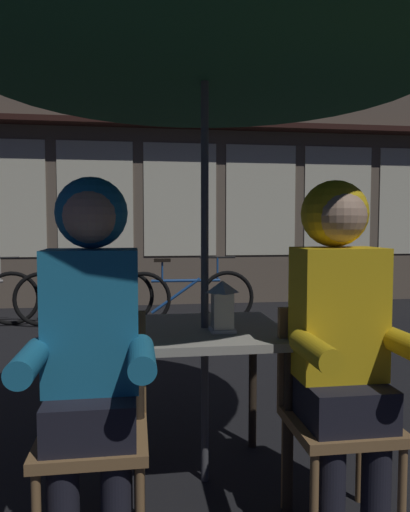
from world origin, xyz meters
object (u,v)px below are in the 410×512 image
object	(u,v)px
bicycle_third	(186,297)
potted_plant	(360,275)
lantern	(222,305)
chair_right	(333,403)
chair_left	(94,416)
person_left_hooded	(91,327)
patio_umbrella	(205,39)
cafe_table	(205,349)
bicycle_second	(85,297)
person_right_hooded	(341,320)

from	to	relation	value
bicycle_third	potted_plant	bearing A→B (deg)	6.74
lantern	chair_right	world-z (taller)	lantern
chair_left	chair_right	bearing A→B (deg)	0.00
person_left_hooded	patio_umbrella	bearing A→B (deg)	41.57
cafe_table	person_left_hooded	xyz separation A→B (m)	(-0.48, -0.43, 0.21)
chair_left	bicycle_second	size ratio (longest dim) A/B	0.52
chair_left	bicycle_second	world-z (taller)	chair_left
lantern	person_right_hooded	world-z (taller)	person_right_hooded
lantern	potted_plant	distance (m)	4.73
patio_umbrella	bicycle_second	size ratio (longest dim) A/B	1.37
patio_umbrella	chair_left	size ratio (longest dim) A/B	2.66
potted_plant	bicycle_third	bearing A→B (deg)	-173.26
bicycle_second	lantern	bearing A→B (deg)	-75.31
lantern	bicycle_third	distance (m)	3.71
cafe_table	chair_right	distance (m)	0.62
person_left_hooded	bicycle_second	size ratio (longest dim) A/B	0.83
chair_left	bicycle_third	xyz separation A→B (m)	(0.76, 3.93, -0.14)
cafe_table	person_left_hooded	world-z (taller)	person_left_hooded
chair_left	lantern	bearing A→B (deg)	26.40
patio_umbrella	person_left_hooded	bearing A→B (deg)	-138.43
potted_plant	cafe_table	bearing A→B (deg)	-124.67
patio_umbrella	chair_left	distance (m)	1.68
patio_umbrella	lantern	size ratio (longest dim) A/B	10.00
person_right_hooded	lantern	bearing A→B (deg)	141.61
bicycle_second	person_right_hooded	bearing A→B (deg)	-71.19
cafe_table	potted_plant	bearing A→B (deg)	55.33
potted_plant	patio_umbrella	bearing A→B (deg)	-124.67
person_right_hooded	bicycle_second	xyz separation A→B (m)	(-1.42, 4.17, -0.50)
person_left_hooded	person_right_hooded	distance (m)	0.96
patio_umbrella	bicycle_third	distance (m)	3.96
cafe_table	lantern	bearing A→B (deg)	-55.94
patio_umbrella	person_left_hooded	xyz separation A→B (m)	(-0.48, -0.43, -1.21)
chair_left	chair_right	xyz separation A→B (m)	(0.96, 0.00, 0.00)
cafe_table	person_left_hooded	bearing A→B (deg)	-138.43
person_left_hooded	potted_plant	xyz separation A→B (m)	(3.14, 4.27, -0.30)
patio_umbrella	potted_plant	distance (m)	4.92
chair_right	potted_plant	xyz separation A→B (m)	(2.18, 4.22, 0.05)
chair_left	person_left_hooded	bearing A→B (deg)	-90.00
cafe_table	person_right_hooded	xyz separation A→B (m)	(0.48, -0.43, 0.21)
bicycle_third	person_left_hooded	bearing A→B (deg)	-100.74
chair_right	bicycle_third	world-z (taller)	chair_right
lantern	chair_left	size ratio (longest dim) A/B	0.27
lantern	person_left_hooded	world-z (taller)	person_left_hooded
person_right_hooded	bicycle_third	bearing A→B (deg)	92.92
chair_left	potted_plant	distance (m)	5.26
bicycle_third	potted_plant	distance (m)	2.41
lantern	chair_left	world-z (taller)	lantern
lantern	bicycle_second	world-z (taller)	lantern
patio_umbrella	chair_right	xyz separation A→B (m)	(0.48, -0.37, -1.57)
cafe_table	chair_left	size ratio (longest dim) A/B	0.85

